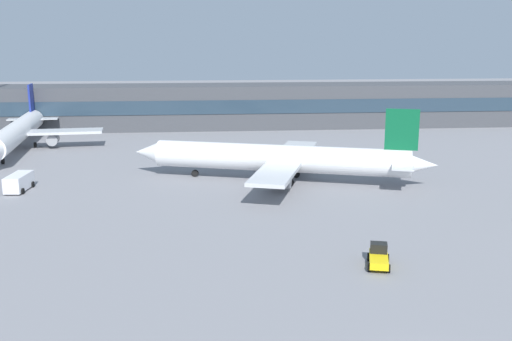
% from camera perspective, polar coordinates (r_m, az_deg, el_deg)
% --- Properties ---
extents(ground_plane, '(400.00, 400.00, 0.00)m').
position_cam_1_polar(ground_plane, '(72.88, 4.97, -2.20)').
color(ground_plane, gray).
extents(terminal_building, '(158.85, 12.13, 9.00)m').
position_cam_1_polar(terminal_building, '(126.94, 0.49, 6.26)').
color(terminal_building, '#3F4247').
rests_on(terminal_building, ground_plane).
extents(airplane_mid, '(39.43, 28.14, 10.04)m').
position_cam_1_polar(airplane_mid, '(78.20, 2.12, 1.16)').
color(airplane_mid, white).
rests_on(airplane_mid, ground_plane).
extents(airplane_far, '(28.29, 40.43, 9.98)m').
position_cam_1_polar(airplane_far, '(107.80, -22.06, 3.41)').
color(airplane_far, white).
rests_on(airplane_far, ground_plane).
extents(baggage_tug_yellow, '(2.56, 3.87, 1.75)m').
position_cam_1_polar(baggage_tug_yellow, '(50.91, 11.73, -8.12)').
color(baggage_tug_yellow, yellow).
rests_on(baggage_tug_yellow, ground_plane).
extents(service_van_white, '(2.68, 5.36, 2.08)m').
position_cam_1_polar(service_van_white, '(79.27, -21.88, -1.04)').
color(service_van_white, white).
rests_on(service_van_white, ground_plane).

